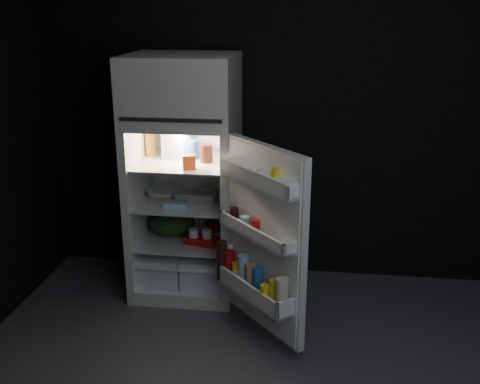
# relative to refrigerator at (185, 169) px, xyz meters

# --- Properties ---
(wall_back) EXTENTS (4.00, 0.00, 2.70)m
(wall_back) POSITION_rel_refrigerator_xyz_m (0.83, 0.38, 0.39)
(wall_back) COLOR black
(wall_back) RESTS_ON ground
(refrigerator) EXTENTS (0.76, 0.71, 1.78)m
(refrigerator) POSITION_rel_refrigerator_xyz_m (0.00, 0.00, 0.00)
(refrigerator) COLOR silver
(refrigerator) RESTS_ON ground
(fridge_door) EXTENTS (0.62, 0.66, 1.22)m
(fridge_door) POSITION_rel_refrigerator_xyz_m (0.63, -0.65, -0.28)
(fridge_door) COLOR silver
(fridge_door) RESTS_ON ground
(milk_jug) EXTENTS (0.20, 0.20, 0.24)m
(milk_jug) POSITION_rel_refrigerator_xyz_m (-0.07, 0.03, 0.19)
(milk_jug) COLOR white
(milk_jug) RESTS_ON refrigerator
(mayo_jar) EXTENTS (0.13, 0.13, 0.14)m
(mayo_jar) POSITION_rel_refrigerator_xyz_m (0.04, 0.02, 0.14)
(mayo_jar) COLOR #205AAE
(mayo_jar) RESTS_ON refrigerator
(jam_jar) EXTENTS (0.11, 0.11, 0.13)m
(jam_jar) POSITION_rel_refrigerator_xyz_m (0.17, -0.06, 0.14)
(jam_jar) COLOR black
(jam_jar) RESTS_ON refrigerator
(amber_bottle) EXTENTS (0.10, 0.10, 0.22)m
(amber_bottle) POSITION_rel_refrigerator_xyz_m (-0.27, 0.08, 0.18)
(amber_bottle) COLOR #BC7D1E
(amber_bottle) RESTS_ON refrigerator
(small_carton) EXTENTS (0.10, 0.09, 0.10)m
(small_carton) POSITION_rel_refrigerator_xyz_m (0.09, -0.25, 0.12)
(small_carton) COLOR #D04818
(small_carton) RESTS_ON refrigerator
(egg_carton) EXTENTS (0.31, 0.15, 0.07)m
(egg_carton) POSITION_rel_refrigerator_xyz_m (0.09, -0.08, -0.19)
(egg_carton) COLOR gray
(egg_carton) RESTS_ON refrigerator
(pie) EXTENTS (0.37, 0.37, 0.04)m
(pie) POSITION_rel_refrigerator_xyz_m (-0.16, 0.05, -0.21)
(pie) COLOR tan
(pie) RESTS_ON refrigerator
(flat_package) EXTENTS (0.17, 0.09, 0.04)m
(flat_package) POSITION_rel_refrigerator_xyz_m (-0.03, -0.21, -0.21)
(flat_package) COLOR #96C9E7
(flat_package) RESTS_ON refrigerator
(wrapped_pkg) EXTENTS (0.15, 0.14, 0.05)m
(wrapped_pkg) POSITION_rel_refrigerator_xyz_m (0.15, 0.12, -0.20)
(wrapped_pkg) COLOR beige
(wrapped_pkg) RESTS_ON refrigerator
(produce_bag) EXTENTS (0.44, 0.41, 0.20)m
(produce_bag) POSITION_rel_refrigerator_xyz_m (-0.12, -0.00, -0.43)
(produce_bag) COLOR #193815
(produce_bag) RESTS_ON refrigerator
(yogurt_tray) EXTENTS (0.26, 0.18, 0.05)m
(yogurt_tray) POSITION_rel_refrigerator_xyz_m (0.14, -0.14, -0.50)
(yogurt_tray) COLOR #BA0F11
(yogurt_tray) RESTS_ON refrigerator
(small_can_red) EXTENTS (0.09, 0.09, 0.09)m
(small_can_red) POSITION_rel_refrigerator_xyz_m (0.17, 0.09, -0.48)
(small_can_red) COLOR #BA0F11
(small_can_red) RESTS_ON refrigerator
(small_can_silver) EXTENTS (0.10, 0.10, 0.09)m
(small_can_silver) POSITION_rel_refrigerator_xyz_m (0.28, 0.09, -0.48)
(small_can_silver) COLOR silver
(small_can_silver) RESTS_ON refrigerator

